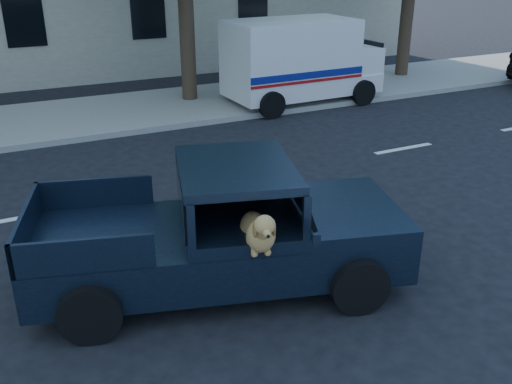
% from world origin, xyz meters
% --- Properties ---
extents(ground, '(120.00, 120.00, 0.00)m').
position_xyz_m(ground, '(0.00, 0.00, 0.00)').
color(ground, black).
rests_on(ground, ground).
extents(far_sidewalk, '(60.00, 4.00, 0.15)m').
position_xyz_m(far_sidewalk, '(0.00, 9.20, 0.07)').
color(far_sidewalk, gray).
rests_on(far_sidewalk, ground).
extents(lane_stripes, '(21.60, 0.14, 0.01)m').
position_xyz_m(lane_stripes, '(2.00, 3.40, 0.01)').
color(lane_stripes, silver).
rests_on(lane_stripes, ground).
extents(pickup_truck, '(5.25, 3.20, 1.76)m').
position_xyz_m(pickup_truck, '(1.83, -0.06, 0.60)').
color(pickup_truck, black).
rests_on(pickup_truck, ground).
extents(mail_truck, '(4.53, 2.38, 2.45)m').
position_xyz_m(mail_truck, '(7.90, 8.12, 1.07)').
color(mail_truck, silver).
rests_on(mail_truck, ground).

